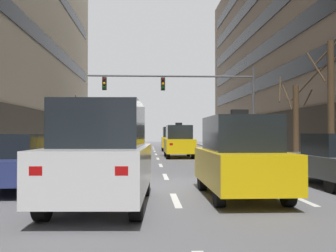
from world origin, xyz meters
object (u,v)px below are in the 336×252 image
(taxi_driving_1, at_px, (240,157))
(car_parked_1, at_px, (336,160))
(taxi_driving_0, at_px, (179,141))
(car_driving_3, at_px, (13,162))
(traffic_signal_0, at_px, (192,92))
(car_driving_4, at_px, (104,142))
(street_tree_0, at_px, (331,100))
(car_driving_2, at_px, (102,155))
(taxi_driving_5, at_px, (172,139))
(street_tree_1, at_px, (296,120))
(street_tree_2, at_px, (68,124))

(taxi_driving_1, distance_m, car_parked_1, 3.78)
(taxi_driving_0, bearing_deg, taxi_driving_1, -89.20)
(car_parked_1, bearing_deg, taxi_driving_1, -152.13)
(car_driving_3, distance_m, traffic_signal_0, 16.39)
(taxi_driving_1, height_order, car_driving_4, taxi_driving_1)
(street_tree_0, bearing_deg, car_driving_2, -139.55)
(taxi_driving_5, height_order, traffic_signal_0, traffic_signal_0)
(car_driving_3, distance_m, street_tree_0, 12.59)
(taxi_driving_0, xyz_separation_m, street_tree_1, (5.60, -5.62, 1.22))
(taxi_driving_1, height_order, car_parked_1, taxi_driving_1)
(taxi_driving_5, xyz_separation_m, street_tree_0, (5.44, -19.27, 1.90))
(car_driving_3, relative_size, traffic_signal_0, 0.38)
(car_driving_3, height_order, street_tree_1, street_tree_1)
(street_tree_2, bearing_deg, taxi_driving_0, -37.25)
(car_driving_2, height_order, traffic_signal_0, traffic_signal_0)
(car_parked_1, distance_m, street_tree_0, 5.49)
(traffic_signal_0, xyz_separation_m, street_tree_1, (4.67, -5.90, -2.05))
(car_driving_2, relative_size, taxi_driving_5, 1.07)
(car_driving_4, height_order, street_tree_0, street_tree_0)
(car_driving_4, distance_m, car_parked_1, 25.27)
(car_driving_2, bearing_deg, car_driving_3, 136.58)
(car_parked_1, xyz_separation_m, street_tree_2, (-11.93, 20.46, 1.57))
(taxi_driving_1, relative_size, street_tree_2, 0.93)
(car_driving_2, height_order, street_tree_0, street_tree_0)
(taxi_driving_1, xyz_separation_m, street_tree_0, (5.39, 6.36, 1.96))
(taxi_driving_0, distance_m, car_driving_3, 15.38)
(taxi_driving_1, relative_size, car_parked_1, 0.97)
(taxi_driving_1, distance_m, street_tree_0, 8.57)
(taxi_driving_0, distance_m, taxi_driving_5, 9.78)
(taxi_driving_1, bearing_deg, taxi_driving_0, 90.80)
(taxi_driving_1, height_order, taxi_driving_5, taxi_driving_5)
(car_parked_1, height_order, traffic_signal_0, traffic_signal_0)
(car_parked_1, bearing_deg, street_tree_2, 120.24)
(taxi_driving_1, xyz_separation_m, street_tree_1, (5.38, 10.23, 1.26))
(car_parked_1, bearing_deg, taxi_driving_5, 98.06)
(taxi_driving_0, height_order, traffic_signal_0, traffic_signal_0)
(taxi_driving_1, relative_size, car_driving_4, 0.94)
(car_driving_2, relative_size, street_tree_1, 1.02)
(taxi_driving_0, xyz_separation_m, car_driving_3, (-5.85, -14.22, -0.27))
(car_driving_2, xyz_separation_m, taxi_driving_5, (3.22, 26.65, -0.06))
(car_driving_2, bearing_deg, taxi_driving_0, 79.78)
(street_tree_2, bearing_deg, traffic_signal_0, -33.21)
(car_driving_3, bearing_deg, car_parked_1, 0.76)
(traffic_signal_0, distance_m, street_tree_1, 7.80)
(taxi_driving_1, xyz_separation_m, car_parked_1, (3.33, 1.76, -0.22))
(car_driving_3, bearing_deg, street_tree_1, 36.89)
(taxi_driving_5, relative_size, street_tree_1, 0.96)
(car_driving_3, xyz_separation_m, street_tree_2, (-2.52, 20.58, 1.58))
(street_tree_0, bearing_deg, taxi_driving_1, -130.30)
(car_driving_3, distance_m, street_tree_1, 14.39)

